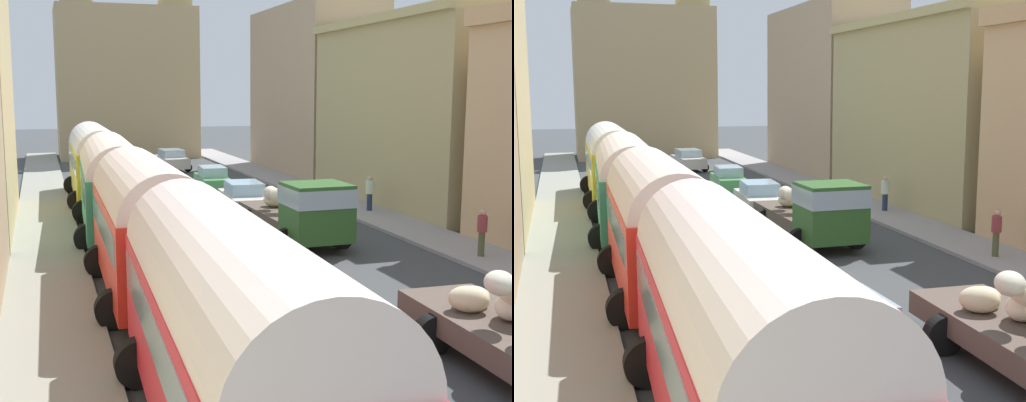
% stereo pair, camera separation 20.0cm
% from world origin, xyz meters
% --- Properties ---
extents(ground_plane, '(154.00, 154.00, 0.00)m').
position_xyz_m(ground_plane, '(0.00, 27.00, 0.00)').
color(ground_plane, '#3D4144').
extents(sidewalk_left, '(2.50, 70.00, 0.14)m').
position_xyz_m(sidewalk_left, '(-7.25, 27.00, 0.07)').
color(sidewalk_left, gray).
rests_on(sidewalk_left, ground).
extents(sidewalk_right, '(2.50, 70.00, 0.14)m').
position_xyz_m(sidewalk_right, '(7.25, 27.00, 0.07)').
color(sidewalk_right, '#969293').
rests_on(sidewalk_right, ground).
extents(building_right_2, '(6.14, 14.40, 9.39)m').
position_xyz_m(building_right_2, '(11.29, 28.07, 4.72)').
color(building_right_2, tan).
rests_on(building_right_2, ground).
extents(building_right_3, '(5.14, 13.32, 11.41)m').
position_xyz_m(building_right_3, '(11.07, 42.28, 5.70)').
color(building_right_3, tan).
rests_on(building_right_3, ground).
extents(distant_church, '(11.54, 6.88, 20.87)m').
position_xyz_m(distant_church, '(-0.00, 57.47, 7.25)').
color(distant_church, tan).
rests_on(distant_church, ground).
extents(parked_bus_0, '(3.49, 9.32, 3.92)m').
position_xyz_m(parked_bus_0, '(-4.60, 6.50, 2.15)').
color(parked_bus_0, red).
rests_on(parked_bus_0, ground).
extents(parked_bus_1, '(3.34, 8.12, 3.98)m').
position_xyz_m(parked_bus_1, '(-4.60, 15.50, 2.19)').
color(parked_bus_1, red).
rests_on(parked_bus_1, ground).
extents(parked_bus_2, '(3.49, 9.32, 3.93)m').
position_xyz_m(parked_bus_2, '(-4.60, 24.50, 2.16)').
color(parked_bus_2, '#309269').
rests_on(parked_bus_2, ground).
extents(parked_bus_3, '(3.26, 9.64, 3.97)m').
position_xyz_m(parked_bus_3, '(-4.60, 33.50, 2.20)').
color(parked_bus_3, gold).
rests_on(parked_bus_3, ground).
extents(cargo_truck_1, '(3.16, 7.12, 2.51)m').
position_xyz_m(cargo_truck_1, '(2.01, 20.57, 1.30)').
color(cargo_truck_1, '#2C5A25').
rests_on(cargo_truck_1, ground).
extents(car_0, '(2.51, 4.18, 1.57)m').
position_xyz_m(car_0, '(1.65, 27.16, 0.79)').
color(car_0, white).
rests_on(car_0, ground).
extents(car_1, '(2.26, 3.98, 1.61)m').
position_xyz_m(car_1, '(1.69, 33.60, 0.81)').
color(car_1, '#4B9B52').
rests_on(car_1, ground).
extents(car_2, '(2.51, 4.26, 1.52)m').
position_xyz_m(car_2, '(1.72, 46.24, 0.77)').
color(car_2, silver).
rests_on(car_2, ground).
extents(car_3, '(2.30, 3.67, 1.55)m').
position_xyz_m(car_3, '(-1.53, 9.13, 0.78)').
color(car_3, '#BB3630').
rests_on(car_3, ground).
extents(car_4, '(2.26, 4.11, 1.59)m').
position_xyz_m(car_4, '(-1.44, 31.93, 0.80)').
color(car_4, '#4489D0').
rests_on(car_4, ground).
extents(car_5, '(2.18, 4.06, 1.52)m').
position_xyz_m(car_5, '(-1.41, 42.41, 0.76)').
color(car_5, silver).
rests_on(car_5, ground).
extents(pedestrian_0, '(0.34, 0.34, 1.77)m').
position_xyz_m(pedestrian_0, '(7.03, 16.40, 1.02)').
color(pedestrian_0, '#505436').
rests_on(pedestrian_0, ground).
extents(pedestrian_2, '(0.55, 0.55, 1.80)m').
position_xyz_m(pedestrian_2, '(7.47, 25.89, 1.02)').
color(pedestrian_2, '#24314B').
rests_on(pedestrian_2, ground).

